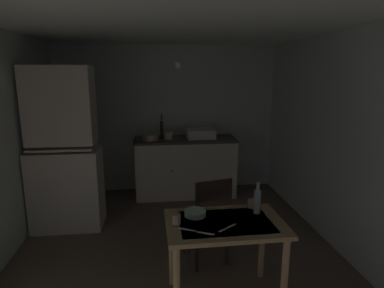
# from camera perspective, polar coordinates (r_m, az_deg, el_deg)

# --- Properties ---
(ground_plane) EXTENTS (4.67, 4.67, 0.00)m
(ground_plane) POSITION_cam_1_polar(r_m,az_deg,el_deg) (3.99, -2.90, -16.79)
(ground_plane) COLOR brown
(wall_back) EXTENTS (3.66, 0.10, 2.40)m
(wall_back) POSITION_cam_1_polar(r_m,az_deg,el_deg) (5.42, -4.40, 4.46)
(wall_back) COLOR silver
(wall_back) RESTS_ON ground
(wall_right) EXTENTS (0.10, 3.77, 2.40)m
(wall_right) POSITION_cam_1_polar(r_m,az_deg,el_deg) (4.10, 23.30, 0.89)
(wall_right) COLOR silver
(wall_right) RESTS_ON ground
(ceiling_slab) EXTENTS (3.66, 3.77, 0.10)m
(ceiling_slab) POSITION_cam_1_polar(r_m,az_deg,el_deg) (3.52, -3.37, 20.58)
(ceiling_slab) COLOR silver
(hutch_cabinet) EXTENTS (0.85, 0.51, 2.04)m
(hutch_cabinet) POSITION_cam_1_polar(r_m,az_deg,el_deg) (4.32, -21.58, -1.78)
(hutch_cabinet) COLOR beige
(hutch_cabinet) RESTS_ON ground
(counter_cabinet) EXTENTS (1.60, 0.64, 0.93)m
(counter_cabinet) POSITION_cam_1_polar(r_m,az_deg,el_deg) (5.23, -1.19, -4.02)
(counter_cabinet) COLOR beige
(counter_cabinet) RESTS_ON ground
(sink_basin) EXTENTS (0.44, 0.34, 0.15)m
(sink_basin) POSITION_cam_1_polar(r_m,az_deg,el_deg) (5.14, 1.54, 1.88)
(sink_basin) COLOR silver
(sink_basin) RESTS_ON counter_cabinet
(hand_pump) EXTENTS (0.05, 0.27, 0.39)m
(hand_pump) POSITION_cam_1_polar(r_m,az_deg,el_deg) (5.11, -5.36, 2.82)
(hand_pump) COLOR #232328
(hand_pump) RESTS_ON counter_cabinet
(mixing_bowl_counter) EXTENTS (0.26, 0.26, 0.09)m
(mixing_bowl_counter) POSITION_cam_1_polar(r_m,az_deg,el_deg) (5.04, -7.34, 1.18)
(mixing_bowl_counter) COLOR tan
(mixing_bowl_counter) RESTS_ON counter_cabinet
(stoneware_crock) EXTENTS (0.13, 0.13, 0.12)m
(stoneware_crock) POSITION_cam_1_polar(r_m,az_deg,el_deg) (5.08, -4.21, 1.50)
(stoneware_crock) COLOR beige
(stoneware_crock) RESTS_ON counter_cabinet
(dining_table) EXTENTS (1.00, 0.66, 0.73)m
(dining_table) POSITION_cam_1_polar(r_m,az_deg,el_deg) (2.84, 5.81, -15.57)
(dining_table) COLOR tan
(dining_table) RESTS_ON ground
(chair_far_side) EXTENTS (0.49, 0.49, 0.94)m
(chair_far_side) POSITION_cam_1_polar(r_m,az_deg,el_deg) (3.38, 2.99, -13.12)
(chair_far_side) COLOR #312620
(chair_far_side) RESTS_ON ground
(serving_bowl_wide) EXTENTS (0.19, 0.19, 0.05)m
(serving_bowl_wide) POSITION_cam_1_polar(r_m,az_deg,el_deg) (2.87, 0.57, -12.10)
(serving_bowl_wide) COLOR #ADD1C1
(serving_bowl_wide) RESTS_ON dining_table
(mug_dark) EXTENTS (0.07, 0.07, 0.08)m
(mug_dark) POSITION_cam_1_polar(r_m,az_deg,el_deg) (2.73, -2.76, -13.10)
(mug_dark) COLOR tan
(mug_dark) RESTS_ON dining_table
(mug_tall) EXTENTS (0.08, 0.08, 0.08)m
(mug_tall) POSITION_cam_1_polar(r_m,az_deg,el_deg) (3.08, 10.52, -10.29)
(mug_tall) COLOR tan
(mug_tall) RESTS_ON dining_table
(glass_bottle) EXTENTS (0.06, 0.06, 0.28)m
(glass_bottle) POSITION_cam_1_polar(r_m,az_deg,el_deg) (2.94, 11.45, -9.77)
(glass_bottle) COLOR #B7BCC1
(glass_bottle) RESTS_ON dining_table
(table_knife) EXTENTS (0.17, 0.13, 0.00)m
(table_knife) POSITION_cam_1_polar(r_m,az_deg,el_deg) (2.69, 6.29, -14.49)
(table_knife) COLOR silver
(table_knife) RESTS_ON dining_table
(teaspoon_near_bowl) EXTENTS (0.14, 0.09, 0.00)m
(teaspoon_near_bowl) POSITION_cam_1_polar(r_m,az_deg,el_deg) (2.65, -0.86, -14.87)
(teaspoon_near_bowl) COLOR beige
(teaspoon_near_bowl) RESTS_ON dining_table
(teaspoon_by_cup) EXTENTS (0.13, 0.08, 0.00)m
(teaspoon_by_cup) POSITION_cam_1_polar(r_m,az_deg,el_deg) (2.60, 2.46, -15.46)
(teaspoon_by_cup) COLOR beige
(teaspoon_by_cup) RESTS_ON dining_table
(pendant_bulb) EXTENTS (0.08, 0.08, 0.08)m
(pendant_bulb) POSITION_cam_1_polar(r_m,az_deg,el_deg) (3.69, -2.51, 13.71)
(pendant_bulb) COLOR #F9EFCC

